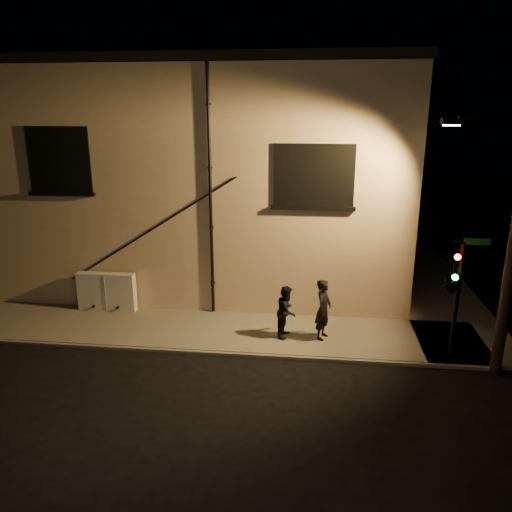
# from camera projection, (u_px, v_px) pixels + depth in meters

# --- Properties ---
(ground) EXTENTS (90.00, 90.00, 0.00)m
(ground) POSITION_uv_depth(u_px,v_px,m) (254.00, 356.00, 14.79)
(ground) COLOR black
(sidewalk) EXTENTS (21.00, 16.00, 0.12)m
(sidewalk) POSITION_uv_depth(u_px,v_px,m) (300.00, 302.00, 18.82)
(sidewalk) COLOR slate
(sidewalk) RESTS_ON ground
(building) EXTENTS (16.20, 12.23, 8.80)m
(building) POSITION_uv_depth(u_px,v_px,m) (212.00, 170.00, 22.45)
(building) COLOR beige
(building) RESTS_ON ground
(utility_cabinet) EXTENTS (2.08, 0.35, 1.37)m
(utility_cabinet) POSITION_uv_depth(u_px,v_px,m) (107.00, 292.00, 17.76)
(utility_cabinet) COLOR silver
(utility_cabinet) RESTS_ON sidewalk
(pedestrian_a) EXTENTS (0.67, 0.82, 1.92)m
(pedestrian_a) POSITION_uv_depth(u_px,v_px,m) (323.00, 309.00, 15.45)
(pedestrian_a) COLOR black
(pedestrian_a) RESTS_ON sidewalk
(pedestrian_b) EXTENTS (0.77, 0.91, 1.66)m
(pedestrian_b) POSITION_uv_depth(u_px,v_px,m) (287.00, 311.00, 15.64)
(pedestrian_b) COLOR black
(pedestrian_b) RESTS_ON sidewalk
(traffic_signal) EXTENTS (1.16, 2.08, 3.58)m
(traffic_signal) POSITION_uv_depth(u_px,v_px,m) (453.00, 280.00, 13.69)
(traffic_signal) COLOR black
(traffic_signal) RESTS_ON sidewalk
(streetlamp_pole) EXTENTS (2.03, 1.39, 7.35)m
(streetlamp_pole) POSITION_uv_depth(u_px,v_px,m) (511.00, 236.00, 12.92)
(streetlamp_pole) COLOR black
(streetlamp_pole) RESTS_ON ground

